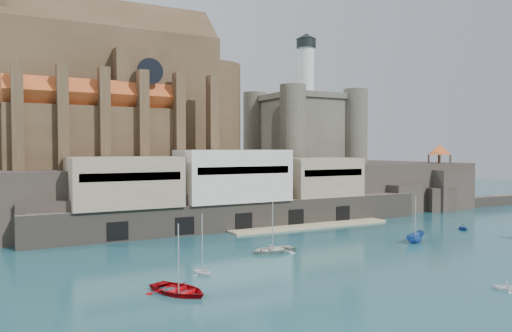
{
  "coord_description": "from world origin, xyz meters",
  "views": [
    {
      "loc": [
        -46.34,
        -51.16,
        13.22
      ],
      "look_at": [
        -0.93,
        32.0,
        9.91
      ],
      "focal_mm": 35.0,
      "sensor_mm": 36.0,
      "label": 1
    }
  ],
  "objects_px": {
    "boat_0": "(179,293)",
    "boat_1": "(507,290)",
    "castle_keep": "(304,126)",
    "church": "(120,100)",
    "boat_2": "(415,242)",
    "pavilion": "(440,151)"
  },
  "relations": [
    {
      "from": "boat_0",
      "to": "boat_1",
      "type": "relative_size",
      "value": 2.34
    },
    {
      "from": "castle_keep",
      "to": "boat_0",
      "type": "bearing_deg",
      "value": -133.63
    },
    {
      "from": "church",
      "to": "boat_0",
      "type": "height_order",
      "value": "church"
    },
    {
      "from": "church",
      "to": "castle_keep",
      "type": "bearing_deg",
      "value": -1.11
    },
    {
      "from": "church",
      "to": "boat_2",
      "type": "distance_m",
      "value": 57.02
    },
    {
      "from": "castle_keep",
      "to": "pavilion",
      "type": "xyz_separation_m",
      "value": [
        25.92,
        -15.08,
        -5.59
      ]
    },
    {
      "from": "boat_2",
      "to": "boat_0",
      "type": "bearing_deg",
      "value": 79.81
    },
    {
      "from": "boat_0",
      "to": "boat_2",
      "type": "xyz_separation_m",
      "value": [
        37.92,
        7.75,
        0.0
      ]
    },
    {
      "from": "castle_keep",
      "to": "pavilion",
      "type": "distance_m",
      "value": 30.5
    },
    {
      "from": "castle_keep",
      "to": "pavilion",
      "type": "height_order",
      "value": "castle_keep"
    },
    {
      "from": "pavilion",
      "to": "boat_0",
      "type": "height_order",
      "value": "pavilion"
    },
    {
      "from": "boat_0",
      "to": "boat_1",
      "type": "xyz_separation_m",
      "value": [
        27.25,
        -13.73,
        0.0
      ]
    },
    {
      "from": "church",
      "to": "boat_1",
      "type": "relative_size",
      "value": 17.49
    },
    {
      "from": "boat_0",
      "to": "boat_1",
      "type": "distance_m",
      "value": 30.51
    },
    {
      "from": "church",
      "to": "pavilion",
      "type": "relative_size",
      "value": 7.34
    },
    {
      "from": "castle_keep",
      "to": "boat_1",
      "type": "xyz_separation_m",
      "value": [
        -19.79,
        -63.08,
        -18.31
      ]
    },
    {
      "from": "church",
      "to": "boat_0",
      "type": "distance_m",
      "value": 55.21
    },
    {
      "from": "castle_keep",
      "to": "boat_0",
      "type": "height_order",
      "value": "castle_keep"
    },
    {
      "from": "pavilion",
      "to": "boat_2",
      "type": "relative_size",
      "value": 1.4
    },
    {
      "from": "church",
      "to": "boat_2",
      "type": "bearing_deg",
      "value": -53.73
    },
    {
      "from": "boat_1",
      "to": "castle_keep",
      "type": "bearing_deg",
      "value": 28.68
    },
    {
      "from": "pavilion",
      "to": "boat_0",
      "type": "bearing_deg",
      "value": -154.84
    }
  ]
}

